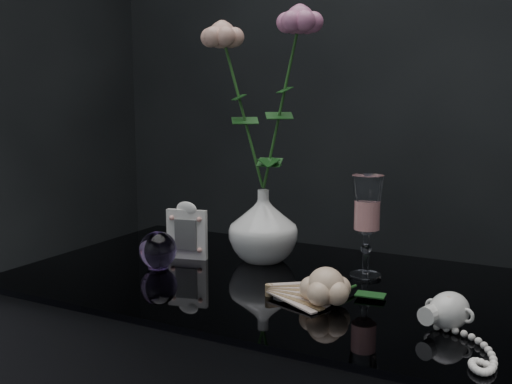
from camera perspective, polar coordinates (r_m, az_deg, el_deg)
The scene contains 8 objects.
vase at distance 1.27m, azimuth 0.69°, elevation -3.23°, with size 0.15×0.15×0.15m, color white.
wine_glass at distance 1.17m, azimuth 10.49°, elevation -3.27°, with size 0.06×0.06×0.20m, color white, non-canonical shape.
picture_frame at distance 1.30m, azimuth -6.60°, elevation -3.63°, with size 0.09×0.07×0.13m, color white, non-canonical shape.
paperweight at distance 1.24m, azimuth -9.33°, elevation -5.47°, with size 0.08×0.08×0.08m, color #9D79C4, non-canonical shape.
paper_fan at distance 1.06m, azimuth 1.26°, elevation -9.22°, with size 0.24×0.18×0.02m, color beige, non-canonical shape.
loose_rose at distance 1.02m, azimuth 6.68°, elevation -8.91°, with size 0.15×0.19×0.07m, color beige, non-canonical shape.
pearl_jar at distance 0.96m, azimuth 17.92°, elevation -10.55°, with size 0.20×0.21×0.06m, color white, non-canonical shape.
roses at distance 1.24m, azimuth 0.56°, elevation 9.51°, with size 0.24×0.11×0.42m.
Camera 1 is at (0.47, -0.95, 1.10)m, focal length 42.00 mm.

